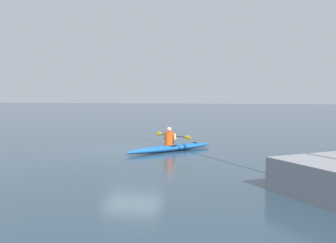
% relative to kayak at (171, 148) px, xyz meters
% --- Properties ---
extents(ground_plane, '(160.00, 160.00, 0.00)m').
position_rel_kayak_xyz_m(ground_plane, '(1.75, -0.14, -0.14)').
color(ground_plane, '#283D4C').
extents(kayak, '(3.42, 3.82, 0.27)m').
position_rel_kayak_xyz_m(kayak, '(0.00, 0.00, 0.00)').
color(kayak, '#1959A5').
rests_on(kayak, ground).
extents(kayaker, '(1.79, 1.56, 0.77)m').
position_rel_kayak_xyz_m(kayaker, '(0.05, 0.06, 0.46)').
color(kayaker, '#E04C14').
rests_on(kayaker, kayak).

